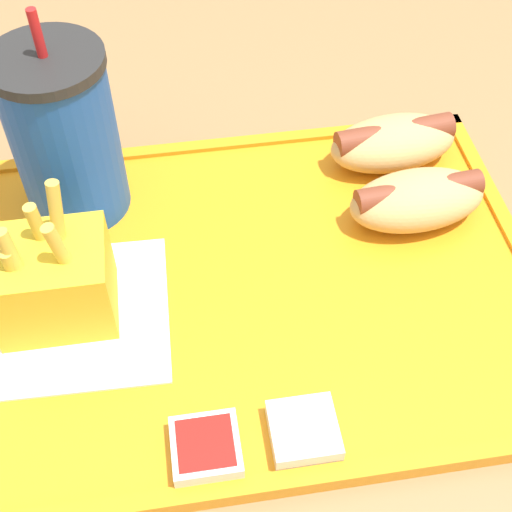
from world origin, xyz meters
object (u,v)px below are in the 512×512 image
object	(u,v)px
sauce_cup_mayo	(304,431)
sauce_cup_ketchup	(206,448)
fries_carton	(52,281)
soda_cup	(64,136)
hot_dog_near	(417,199)
hot_dog_far	(393,142)

from	to	relation	value
sauce_cup_mayo	sauce_cup_ketchup	distance (m)	0.06
fries_carton	sauce_cup_ketchup	size ratio (longest dim) A/B	2.60
fries_carton	soda_cup	bearing A→B (deg)	82.98
soda_cup	hot_dog_near	bearing A→B (deg)	-12.62
hot_dog_near	sauce_cup_mayo	bearing A→B (deg)	-125.75
hot_dog_far	sauce_cup_mayo	bearing A→B (deg)	-117.30
soda_cup	fries_carton	bearing A→B (deg)	-97.02
hot_dog_far	fries_carton	size ratio (longest dim) A/B	1.04
soda_cup	sauce_cup_ketchup	xyz separation A→B (m)	(0.08, -0.24, -0.06)
soda_cup	sauce_cup_mayo	xyz separation A→B (m)	(0.14, -0.23, -0.06)
sauce_cup_ketchup	hot_dog_far	bearing A→B (deg)	52.54
soda_cup	hot_dog_near	xyz separation A→B (m)	(0.27, -0.06, -0.05)
hot_dog_near	fries_carton	xyz separation A→B (m)	(-0.28, -0.05, 0.01)
hot_dog_near	sauce_cup_mayo	xyz separation A→B (m)	(-0.13, -0.17, -0.01)
soda_cup	sauce_cup_ketchup	distance (m)	0.26
hot_dog_far	sauce_cup_mayo	size ratio (longest dim) A/B	2.72
hot_dog_far	sauce_cup_ketchup	xyz separation A→B (m)	(-0.19, -0.24, -0.01)
fries_carton	sauce_cup_mayo	bearing A→B (deg)	-38.85
soda_cup	hot_dog_near	size ratio (longest dim) A/B	1.53
hot_dog_far	hot_dog_near	size ratio (longest dim) A/B	1.01
soda_cup	hot_dog_far	world-z (taller)	soda_cup
hot_dog_far	hot_dog_near	bearing A→B (deg)	-90.00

